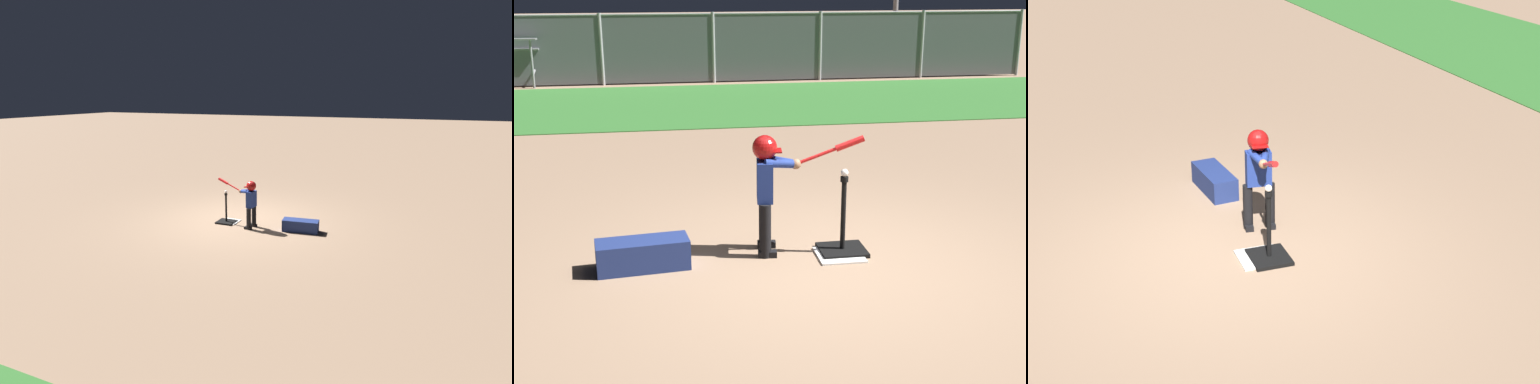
{
  "view_description": "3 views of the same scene",
  "coord_description": "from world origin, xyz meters",
  "views": [
    {
      "loc": [
        -4.15,
        8.89,
        3.19
      ],
      "look_at": [
        -0.54,
        0.18,
        0.84
      ],
      "focal_mm": 28.0,
      "sensor_mm": 36.0,
      "label": 1
    },
    {
      "loc": [
        -1.55,
        -5.95,
        2.61
      ],
      "look_at": [
        -0.46,
        0.58,
        0.57
      ],
      "focal_mm": 50.0,
      "sensor_mm": 36.0,
      "label": 2
    },
    {
      "loc": [
        6.4,
        -1.72,
        3.64
      ],
      "look_at": [
        -0.04,
        0.57,
        0.62
      ],
      "focal_mm": 50.0,
      "sensor_mm": 36.0,
      "label": 3
    }
  ],
  "objects": [
    {
      "name": "batter_child",
      "position": [
        -0.49,
        0.44,
        0.74
      ],
      "size": [
        1.05,
        0.37,
        1.16
      ],
      "color": "black",
      "rests_on": "ground_plane"
    },
    {
      "name": "baseball",
      "position": [
        0.21,
        0.31,
        0.8
      ],
      "size": [
        0.07,
        0.07,
        0.07
      ],
      "primitive_type": "sphere",
      "color": "white",
      "rests_on": "batting_tee"
    },
    {
      "name": "home_plate",
      "position": [
        0.16,
        0.22,
        0.01
      ],
      "size": [
        0.44,
        0.44,
        0.02
      ],
      "primitive_type": "cube",
      "rotation": [
        0.0,
        0.0,
        -0.01
      ],
      "color": "white",
      "rests_on": "ground_plane"
    },
    {
      "name": "ground_plane",
      "position": [
        0.0,
        0.0,
        0.0
      ],
      "size": [
        90.0,
        90.0,
        0.0
      ],
      "primitive_type": "plane",
      "color": "#93755B"
    },
    {
      "name": "equipment_bag",
      "position": [
        -1.7,
        0.22,
        0.14
      ],
      "size": [
        0.87,
        0.41,
        0.28
      ],
      "primitive_type": "cube",
      "rotation": [
        0.0,
        0.0,
        0.11
      ],
      "color": "navy",
      "rests_on": "ground_plane"
    },
    {
      "name": "batting_tee",
      "position": [
        0.21,
        0.31,
        0.1
      ],
      "size": [
        0.45,
        0.4,
        0.77
      ],
      "color": "black",
      "rests_on": "ground_plane"
    }
  ]
}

